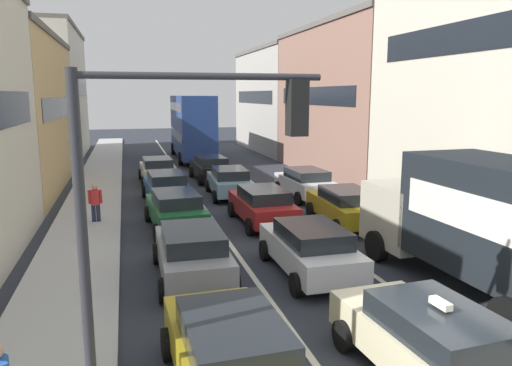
# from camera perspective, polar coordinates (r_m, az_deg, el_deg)

# --- Properties ---
(sidewalk_left) EXTENTS (2.60, 64.00, 0.14)m
(sidewalk_left) POSITION_cam_1_polar(r_m,az_deg,el_deg) (27.33, -18.22, -0.91)
(sidewalk_left) COLOR #B6B6B6
(sidewalk_left) RESTS_ON ground
(lane_stripe_left) EXTENTS (0.16, 60.00, 0.01)m
(lane_stripe_left) POSITION_cam_1_polar(r_m,az_deg,el_deg) (27.50, -7.77, -0.55)
(lane_stripe_left) COLOR silver
(lane_stripe_left) RESTS_ON ground
(lane_stripe_right) EXTENTS (0.16, 60.00, 0.01)m
(lane_stripe_right) POSITION_cam_1_polar(r_m,az_deg,el_deg) (28.11, -0.88, -0.22)
(lane_stripe_right) COLOR silver
(lane_stripe_right) RESTS_ON ground
(building_row_right) EXTENTS (7.20, 43.90, 13.23)m
(building_row_right) POSITION_cam_1_polar(r_m,az_deg,el_deg) (30.85, 14.21, 10.65)
(building_row_right) COLOR #B2ADA3
(building_row_right) RESTS_ON ground
(traffic_light_pole) EXTENTS (3.58, 0.38, 5.50)m
(traffic_light_pole) POSITION_cam_1_polar(r_m,az_deg,el_deg) (7.10, -9.92, -0.62)
(traffic_light_pole) COLOR #2D2D33
(traffic_light_pole) RESTS_ON ground
(removalist_box_truck) EXTENTS (2.93, 7.78, 3.58)m
(removalist_box_truck) POSITION_cam_1_polar(r_m,az_deg,el_deg) (13.83, 24.86, -3.92)
(removalist_box_truck) COLOR #B7B29E
(removalist_box_truck) RESTS_ON ground
(taxi_centre_lane_front) EXTENTS (2.29, 4.41, 1.66)m
(taxi_centre_lane_front) POSITION_cam_1_polar(r_m,az_deg,el_deg) (9.64, 19.93, -17.15)
(taxi_centre_lane_front) COLOR beige
(taxi_centre_lane_front) RESTS_ON ground
(sedan_left_lane_front) EXTENTS (2.17, 4.35, 1.49)m
(sedan_left_lane_front) POSITION_cam_1_polar(r_m,az_deg,el_deg) (8.80, -2.91, -19.32)
(sedan_left_lane_front) COLOR #B29319
(sedan_left_lane_front) RESTS_ON ground
(sedan_centre_lane_second) EXTENTS (2.07, 4.30, 1.49)m
(sedan_centre_lane_second) POSITION_cam_1_polar(r_m,az_deg,el_deg) (14.21, 6.36, -7.56)
(sedan_centre_lane_second) COLOR silver
(sedan_centre_lane_second) RESTS_ON ground
(wagon_left_lane_second) EXTENTS (2.10, 4.32, 1.49)m
(wagon_left_lane_second) POSITION_cam_1_polar(r_m,az_deg,el_deg) (13.89, -7.49, -8.01)
(wagon_left_lane_second) COLOR gray
(wagon_left_lane_second) RESTS_ON ground
(hatchback_centre_lane_third) EXTENTS (2.13, 4.33, 1.49)m
(hatchback_centre_lane_third) POSITION_cam_1_polar(r_m,az_deg,el_deg) (19.51, 0.77, -2.56)
(hatchback_centre_lane_third) COLOR #A51E1E
(hatchback_centre_lane_third) RESTS_ON ground
(sedan_left_lane_third) EXTENTS (2.28, 4.41, 1.49)m
(sedan_left_lane_third) POSITION_cam_1_polar(r_m,az_deg,el_deg) (19.04, -9.39, -3.03)
(sedan_left_lane_third) COLOR #19592D
(sedan_left_lane_third) RESTS_ON ground
(coupe_centre_lane_fourth) EXTENTS (2.22, 4.38, 1.49)m
(coupe_centre_lane_fourth) POSITION_cam_1_polar(r_m,az_deg,el_deg) (24.80, -3.14, 0.20)
(coupe_centre_lane_fourth) COLOR #759EB7
(coupe_centre_lane_fourth) RESTS_ON ground
(sedan_left_lane_fourth) EXTENTS (2.24, 4.39, 1.49)m
(sedan_left_lane_fourth) POSITION_cam_1_polar(r_m,az_deg,el_deg) (23.78, -10.45, -0.39)
(sedan_left_lane_fourth) COLOR #194C8C
(sedan_left_lane_fourth) RESTS_ON ground
(sedan_centre_lane_fifth) EXTENTS (2.22, 4.38, 1.49)m
(sedan_centre_lane_fifth) POSITION_cam_1_polar(r_m,az_deg,el_deg) (29.57, -5.35, 1.81)
(sedan_centre_lane_fifth) COLOR black
(sedan_centre_lane_fifth) RESTS_ON ground
(sedan_left_lane_fifth) EXTENTS (2.16, 4.35, 1.49)m
(sedan_left_lane_fifth) POSITION_cam_1_polar(r_m,az_deg,el_deg) (29.29, -11.47, 1.57)
(sedan_left_lane_fifth) COLOR beige
(sedan_left_lane_fifth) RESTS_ON ground
(sedan_right_lane_behind_truck) EXTENTS (2.19, 4.36, 1.49)m
(sedan_right_lane_behind_truck) POSITION_cam_1_polar(r_m,az_deg,el_deg) (19.71, 10.44, -2.60)
(sedan_right_lane_behind_truck) COLOR #B29319
(sedan_right_lane_behind_truck) RESTS_ON ground
(wagon_right_lane_far) EXTENTS (2.17, 4.35, 1.49)m
(wagon_right_lane_far) POSITION_cam_1_polar(r_m,az_deg,el_deg) (24.56, 5.81, 0.06)
(wagon_right_lane_far) COLOR silver
(wagon_right_lane_far) RESTS_ON ground
(bus_mid_queue_primary) EXTENTS (2.94, 10.54, 5.06)m
(bus_mid_queue_primary) POSITION_cam_1_polar(r_m,az_deg,el_deg) (39.13, -7.54, 6.84)
(bus_mid_queue_primary) COLOR navy
(bus_mid_queue_primary) RESTS_ON ground
(pedestrian_near_kerb) EXTENTS (0.54, 0.34, 1.66)m
(pedestrian_near_kerb) POSITION_cam_1_polar(r_m,az_deg,el_deg) (20.40, -18.32, -2.09)
(pedestrian_near_kerb) COLOR #262D47
(pedestrian_near_kerb) RESTS_ON ground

